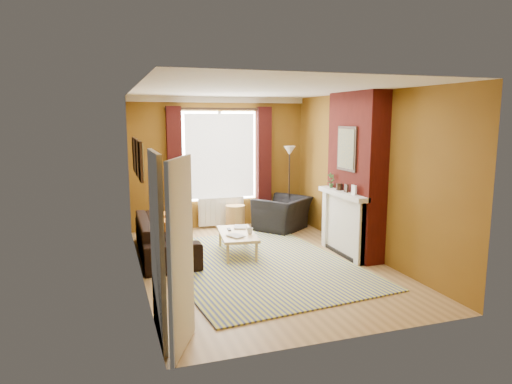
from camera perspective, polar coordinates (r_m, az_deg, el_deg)
ground at (r=7.60m, az=0.60°, el=-8.89°), size 5.50×5.50×0.00m
room_walls at (r=7.77m, az=4.30°, el=1.96°), size 3.82×5.54×2.83m
striped_rug at (r=7.54m, az=0.18°, el=-8.93°), size 3.21×4.17×0.02m
sofa at (r=8.11m, az=-11.26°, el=-5.45°), size 0.91×2.28×0.66m
armchair at (r=9.71m, az=3.32°, el=-2.73°), size 1.42×1.40×0.70m
coffee_table at (r=7.97m, az=-2.37°, el=-5.39°), size 0.73×1.25×0.39m
wicker_stool at (r=9.81m, az=-2.62°, el=-3.15°), size 0.51×0.51×0.51m
floor_lamp at (r=9.90m, az=4.20°, el=3.60°), size 0.34×0.34×1.76m
book_a at (r=7.62m, az=-3.11°, el=-5.65°), size 0.31×0.34×0.03m
book_b at (r=8.32m, az=-2.73°, el=-4.38°), size 0.31×0.36×0.02m
mug at (r=7.85m, az=-0.77°, el=-4.89°), size 0.12×0.12×0.10m
tv_remote at (r=8.13m, az=-3.38°, el=-4.70°), size 0.07×0.17×0.02m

